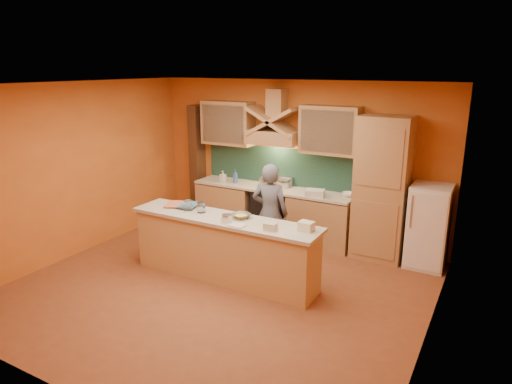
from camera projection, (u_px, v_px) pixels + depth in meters
The scene contains 36 objects.
floor at pixel (219, 288), 6.44m from camera, with size 5.50×5.00×0.01m, color brown.
ceiling at pixel (215, 85), 5.69m from camera, with size 5.50×5.00×0.01m, color white.
wall_back at pixel (295, 160), 8.17m from camera, with size 5.50×0.02×2.80m, color #CB6927.
wall_front at pixel (57, 260), 3.96m from camera, with size 5.50×0.02×2.80m, color #CB6927.
wall_left at pixel (75, 170), 7.35m from camera, with size 0.02×5.00×2.80m, color #CB6927.
wall_right at pixel (436, 227), 4.78m from camera, with size 0.02×5.00×2.80m, color #CB6927.
base_cabinet_left at pixel (228, 206), 8.76m from camera, with size 1.10×0.60×0.86m, color tan.
base_cabinet_right at pixel (321, 222), 7.87m from camera, with size 1.10×0.60×0.86m, color tan.
counter_top at pixel (272, 188), 8.19m from camera, with size 3.00×0.62×0.04m, color beige.
stove at pixel (272, 212), 8.31m from camera, with size 0.60×0.58×0.90m, color black.
backsplash at pixel (279, 166), 8.34m from camera, with size 3.00×0.03×0.70m, color #1A3930.
range_hood at pixel (274, 137), 7.99m from camera, with size 0.92×0.50×0.24m, color tan.
hood_chimney at pixel (277, 103), 7.92m from camera, with size 0.30×0.30×0.50m, color tan.
upper_cabinet_left at pixel (228, 123), 8.47m from camera, with size 1.00×0.35×0.80m, color tan.
upper_cabinet_right at pixel (330, 130), 7.53m from camera, with size 1.00×0.35×0.80m, color tan.
pantry_column at pixel (382, 189), 7.21m from camera, with size 0.80×0.60×2.30m, color tan.
fridge at pixel (428, 226), 6.99m from camera, with size 0.58×0.60×1.30m, color white.
trim_column_left at pixel (198, 163), 9.07m from camera, with size 0.20×0.30×2.30m, color #472816.
island_body at pixel (225, 250), 6.62m from camera, with size 2.80×0.55×0.88m, color tan.
island_top at pixel (224, 219), 6.49m from camera, with size 2.90×0.62×0.05m, color beige.
person at pixel (270, 213), 7.14m from camera, with size 0.58×0.38×1.60m, color slate.
pot_large at pixel (266, 183), 8.23m from camera, with size 0.26×0.26×0.17m, color silver.
pot_small at pixel (283, 185), 8.18m from camera, with size 0.22×0.22×0.13m, color silver.
soap_bottle_a at pixel (223, 176), 8.54m from camera, with size 0.10×0.10×0.21m, color beige.
soap_bottle_b at pixel (235, 176), 8.46m from camera, with size 0.10×0.10×0.25m, color #33508D.
bowl_back at pixel (348, 194), 7.62m from camera, with size 0.21×0.21×0.07m, color white.
dish_rack at pixel (315, 193), 7.62m from camera, with size 0.30×0.24×0.11m, color silver.
book_lower at pixel (166, 204), 7.05m from camera, with size 0.26×0.35×0.03m, color #C06344.
book_upper at pixel (182, 204), 6.99m from camera, with size 0.25×0.34×0.03m, color #3C6784.
jar_large at pixel (188, 205), 6.80m from camera, with size 0.14×0.14×0.15m, color silver.
jar_small at pixel (201, 207), 6.69m from camera, with size 0.12×0.12×0.15m, color silver.
kitchen_scale at pixel (227, 219), 6.26m from camera, with size 0.12×0.12×0.10m, color white.
mixing_bowl at pixel (241, 216), 6.45m from camera, with size 0.27×0.27×0.07m, color silver.
cloth at pixel (237, 225), 6.15m from camera, with size 0.22×0.17×0.01m, color beige.
grocery_bag_a at pixel (306, 226), 5.96m from camera, with size 0.19×0.15×0.12m, color beige.
grocery_bag_b at pixel (270, 227), 5.98m from camera, with size 0.16×0.13×0.10m, color beige.
Camera 1 is at (3.29, -4.85, 3.04)m, focal length 32.00 mm.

